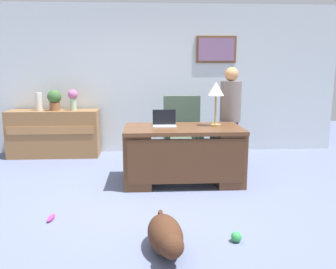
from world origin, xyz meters
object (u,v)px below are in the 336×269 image
object	(u,v)px
desk	(183,153)
armchair	(182,135)
dog_lying	(166,236)
vase_empty	(39,102)
desk_lamp	(216,92)
vase_with_flowers	(73,98)
dog_toy_bone	(51,218)
person_standing	(230,118)
potted_plant	(54,99)
credenza	(54,133)
dog_toy_ball	(236,237)
laptop	(164,122)

from	to	relation	value
desk	armchair	world-z (taller)	armchair
dog_lying	vase_empty	size ratio (longest dim) A/B	2.38
desk_lamp	vase_with_flowers	distance (m)	2.71
vase_empty	dog_toy_bone	size ratio (longest dim) A/B	1.76
desk_lamp	vase_empty	world-z (taller)	desk_lamp
person_standing	vase_with_flowers	xyz separation A→B (m)	(-2.58, 0.97, 0.24)
armchair	desk	bearing A→B (deg)	-95.00
dog_lying	potted_plant	world-z (taller)	potted_plant
armchair	dog_lying	distance (m)	2.84
desk	dog_lying	size ratio (longest dim) A/B	2.16
credenza	vase_with_flowers	world-z (taller)	vase_with_flowers
person_standing	vase_empty	bearing A→B (deg)	163.09
desk	dog_toy_ball	world-z (taller)	desk
desk	dog_toy_bone	xyz separation A→B (m)	(-1.51, -1.15, -0.39)
laptop	vase_with_flowers	xyz separation A→B (m)	(-1.54, 1.49, 0.22)
dog_lying	desk_lamp	bearing A→B (deg)	68.25
dog_toy_bone	desk_lamp	bearing A→B (deg)	32.68
armchair	vase_empty	bearing A→B (deg)	164.37
credenza	vase_with_flowers	size ratio (longest dim) A/B	4.35
dog_lying	credenza	bearing A→B (deg)	117.59
desk	armchair	size ratio (longest dim) A/B	1.43
person_standing	dog_lying	xyz separation A→B (m)	(-1.13, -2.51, -0.66)
potted_plant	desk_lamp	bearing A→B (deg)	-30.13
desk	desk_lamp	world-z (taller)	desk_lamp
person_standing	laptop	world-z (taller)	person_standing
vase_empty	credenza	bearing A→B (deg)	-0.32
armchair	person_standing	world-z (taller)	person_standing
credenza	laptop	distance (m)	2.45
dog_lying	desk	bearing A→B (deg)	79.81
potted_plant	dog_toy_ball	xyz separation A→B (m)	(2.44, -3.33, -0.98)
credenza	laptop	bearing A→B (deg)	-38.16
credenza	dog_lying	size ratio (longest dim) A/B	2.13
armchair	laptop	xyz separation A→B (m)	(-0.33, -0.80, 0.34)
armchair	desk_lamp	xyz separation A→B (m)	(0.38, -0.80, 0.75)
person_standing	potted_plant	bearing A→B (deg)	161.60
desk	vase_empty	xyz separation A→B (m)	(-2.39, 1.60, 0.57)
dog_lying	dog_toy_bone	bearing A→B (deg)	148.23
credenza	dog_toy_bone	size ratio (longest dim) A/B	8.89
laptop	dog_toy_bone	xyz separation A→B (m)	(-1.26, -1.26, -0.81)
armchair	dog_lying	world-z (taller)	armchair
desk_lamp	dog_toy_bone	distance (m)	2.64
person_standing	dog_lying	distance (m)	2.83
dog_lying	laptop	world-z (taller)	laptop
credenza	dog_lying	xyz separation A→B (m)	(1.82, -3.48, -0.26)
vase_with_flowers	dog_toy_bone	xyz separation A→B (m)	(0.28, -2.75, -1.03)
credenza	armchair	xyz separation A→B (m)	(2.23, -0.69, 0.08)
vase_with_flowers	potted_plant	distance (m)	0.32
dog_toy_ball	credenza	bearing A→B (deg)	126.66
desk_lamp	dog_lying	bearing A→B (deg)	-111.75
vase_with_flowers	potted_plant	world-z (taller)	vase_with_flowers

